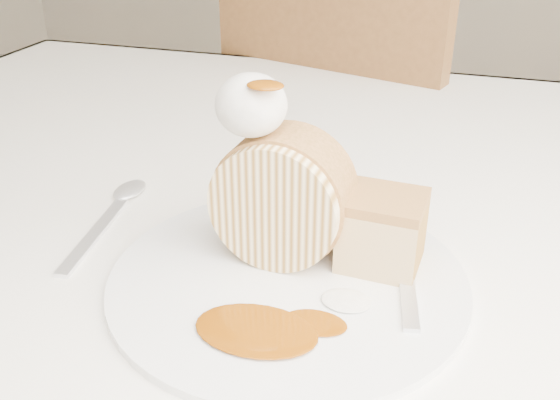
% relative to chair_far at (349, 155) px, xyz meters
% --- Properties ---
extents(table, '(1.40, 0.90, 0.75)m').
position_rel_chair_far_xyz_m(table, '(0.06, -0.53, 0.12)').
color(table, white).
rests_on(table, ground).
extents(chair_far, '(0.55, 0.55, 0.94)m').
position_rel_chair_far_xyz_m(chair_far, '(0.00, 0.00, 0.00)').
color(chair_far, brown).
rests_on(chair_far, ground).
extents(plate, '(0.32, 0.32, 0.01)m').
position_rel_chair_far_xyz_m(plate, '(0.09, -0.77, 0.22)').
color(plate, white).
rests_on(plate, table).
extents(roulade_slice, '(0.11, 0.07, 0.11)m').
position_rel_chair_far_xyz_m(roulade_slice, '(0.08, -0.74, 0.28)').
color(roulade_slice, '#FAE3AE').
rests_on(roulade_slice, plate).
extents(cake_chunk, '(0.07, 0.07, 0.06)m').
position_rel_chair_far_xyz_m(cake_chunk, '(0.16, -0.72, 0.25)').
color(cake_chunk, '#B77645').
rests_on(cake_chunk, plate).
extents(whipped_cream, '(0.06, 0.06, 0.05)m').
position_rel_chair_far_xyz_m(whipped_cream, '(0.06, -0.74, 0.36)').
color(whipped_cream, white).
rests_on(whipped_cream, roulade_slice).
extents(caramel_drizzle, '(0.03, 0.02, 0.01)m').
position_rel_chair_far_xyz_m(caramel_drizzle, '(0.07, -0.76, 0.39)').
color(caramel_drizzle, '#783805').
rests_on(caramel_drizzle, whipped_cream).
extents(caramel_pool, '(0.10, 0.07, 0.00)m').
position_rel_chair_far_xyz_m(caramel_pool, '(0.09, -0.84, 0.22)').
color(caramel_pool, '#783805').
rests_on(caramel_pool, plate).
extents(fork, '(0.06, 0.18, 0.00)m').
position_rel_chair_far_xyz_m(fork, '(0.19, -0.75, 0.22)').
color(fork, silver).
rests_on(fork, plate).
extents(spoon, '(0.05, 0.18, 0.00)m').
position_rel_chair_far_xyz_m(spoon, '(-0.10, -0.75, 0.22)').
color(spoon, silver).
rests_on(spoon, table).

